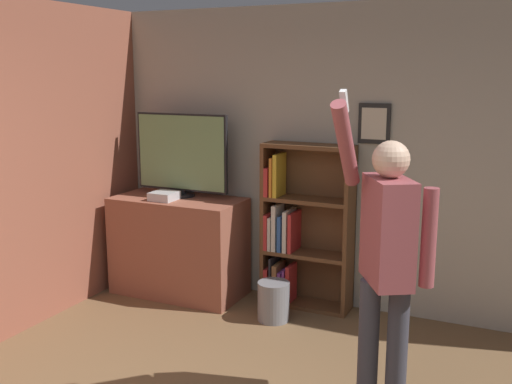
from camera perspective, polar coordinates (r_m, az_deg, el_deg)
wall_back at (r=5.41m, az=7.36°, el=3.13°), size 6.22×0.09×2.70m
wall_side_brick at (r=5.22m, az=-21.38°, el=2.12°), size 0.06×4.64×2.70m
tv_ledge at (r=5.83m, az=-7.34°, el=-5.12°), size 1.24×0.62×0.94m
television at (r=5.72m, az=-7.08°, el=3.58°), size 0.96×0.22×0.79m
game_console at (r=5.65m, az=-8.74°, el=-0.38°), size 0.23×0.23×0.08m
bookshelf at (r=5.45m, az=4.05°, el=-3.78°), size 0.82×0.28×1.50m
person at (r=3.71m, az=12.33°, el=-5.64°), size 0.57×0.57×2.03m
waste_bin at (r=5.26m, az=1.68°, el=-10.35°), size 0.28×0.28×0.34m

